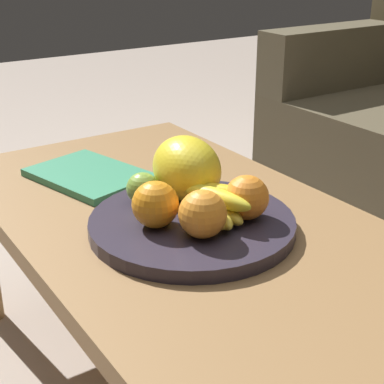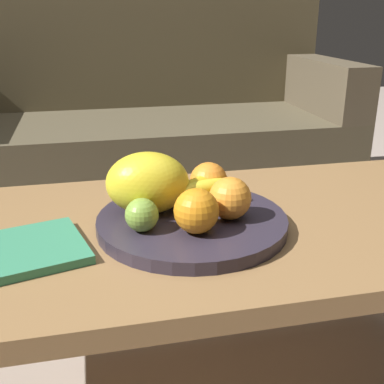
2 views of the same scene
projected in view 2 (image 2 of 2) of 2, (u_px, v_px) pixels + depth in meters
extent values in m
cube|color=olive|center=(199.00, 232.00, 0.97)|extent=(1.25, 0.60, 0.04)
cylinder|color=olive|center=(373.00, 240.00, 1.40)|extent=(0.05, 0.05, 0.38)
cube|color=brown|center=(146.00, 163.00, 2.08)|extent=(1.70, 0.70, 0.40)
cube|color=#4E442D|center=(135.00, 49.00, 2.17)|extent=(1.70, 0.14, 0.50)
cube|color=brown|center=(319.00, 84.00, 2.12)|extent=(0.14, 0.70, 0.22)
cylinder|color=#2E2735|center=(192.00, 222.00, 0.94)|extent=(0.37, 0.37, 0.03)
ellipsoid|color=yellow|center=(148.00, 183.00, 0.93)|extent=(0.18, 0.14, 0.12)
sphere|color=orange|center=(209.00, 181.00, 1.00)|extent=(0.08, 0.08, 0.08)
sphere|color=orange|center=(196.00, 211.00, 0.85)|extent=(0.08, 0.08, 0.08)
sphere|color=orange|center=(230.00, 198.00, 0.91)|extent=(0.08, 0.08, 0.08)
sphere|color=#7CA33B|center=(142.00, 215.00, 0.86)|extent=(0.06, 0.06, 0.06)
ellipsoid|color=yellow|center=(203.00, 198.00, 0.98)|extent=(0.14, 0.12, 0.03)
ellipsoid|color=yellow|center=(201.00, 201.00, 0.96)|extent=(0.15, 0.08, 0.03)
ellipsoid|color=gold|center=(199.00, 199.00, 0.97)|extent=(0.15, 0.04, 0.03)
ellipsoid|color=yellow|center=(204.00, 189.00, 0.95)|extent=(0.15, 0.08, 0.03)
ellipsoid|color=gold|center=(200.00, 185.00, 0.97)|extent=(0.15, 0.11, 0.03)
cube|color=#398B64|center=(9.00, 254.00, 0.83)|extent=(0.29, 0.24, 0.02)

